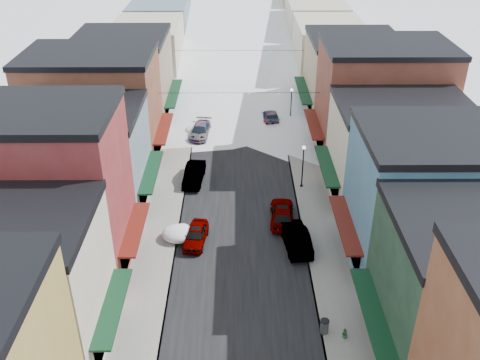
{
  "coord_description": "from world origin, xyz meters",
  "views": [
    {
      "loc": [
        -0.27,
        -11.12,
        25.2
      ],
      "look_at": [
        0.0,
        28.0,
        2.92
      ],
      "focal_mm": 40.0,
      "sensor_mm": 36.0,
      "label": 1
    }
  ],
  "objects_px": {
    "trash_can": "(324,326)",
    "car_green_sedan": "(296,237)",
    "streetlamp_near": "(303,161)",
    "car_silver_sedan": "(196,235)",
    "car_dark_hatch": "(194,174)"
  },
  "relations": [
    {
      "from": "trash_can",
      "to": "car_green_sedan",
      "type": "bearing_deg",
      "value": 95.56
    },
    {
      "from": "streetlamp_near",
      "to": "car_silver_sedan",
      "type": "bearing_deg",
      "value": -137.52
    },
    {
      "from": "trash_can",
      "to": "streetlamp_near",
      "type": "height_order",
      "value": "streetlamp_near"
    },
    {
      "from": "car_silver_sedan",
      "to": "trash_can",
      "type": "height_order",
      "value": "car_silver_sedan"
    },
    {
      "from": "car_green_sedan",
      "to": "streetlamp_near",
      "type": "distance_m",
      "value": 9.34
    },
    {
      "from": "car_dark_hatch",
      "to": "car_green_sedan",
      "type": "distance_m",
      "value": 13.39
    },
    {
      "from": "streetlamp_near",
      "to": "trash_can",
      "type": "bearing_deg",
      "value": -91.69
    },
    {
      "from": "car_silver_sedan",
      "to": "streetlamp_near",
      "type": "relative_size",
      "value": 0.96
    },
    {
      "from": "car_dark_hatch",
      "to": "car_green_sedan",
      "type": "relative_size",
      "value": 0.94
    },
    {
      "from": "trash_can",
      "to": "car_silver_sedan",
      "type": "bearing_deg",
      "value": 131.58
    },
    {
      "from": "car_silver_sedan",
      "to": "car_dark_hatch",
      "type": "xyz_separation_m",
      "value": [
        -0.8,
        9.7,
        0.1
      ]
    },
    {
      "from": "car_green_sedan",
      "to": "streetlamp_near",
      "type": "xyz_separation_m",
      "value": [
        1.44,
        9.02,
        1.95
      ]
    },
    {
      "from": "car_silver_sedan",
      "to": "trash_can",
      "type": "bearing_deg",
      "value": -40.93
    },
    {
      "from": "car_green_sedan",
      "to": "car_dark_hatch",
      "type": "bearing_deg",
      "value": -56.77
    },
    {
      "from": "car_green_sedan",
      "to": "streetlamp_near",
      "type": "bearing_deg",
      "value": -105.78
    }
  ]
}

